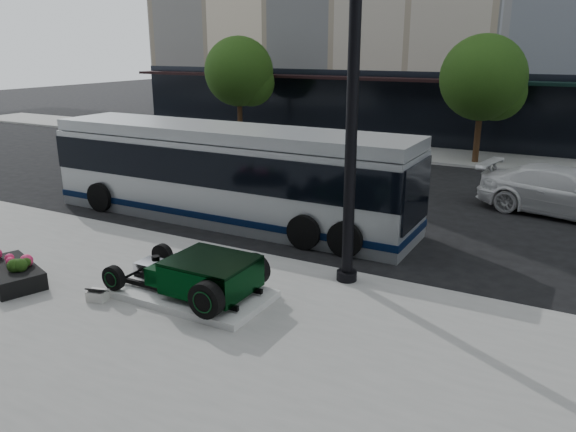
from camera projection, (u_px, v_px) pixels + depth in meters
The scene contains 10 objects.
ground at pixel (345, 244), 15.64m from camera, with size 120.00×120.00×0.00m, color black.
sidewalk_far at pixel (458, 157), 27.37m from camera, with size 70.00×4.00×0.12m, color gray.
street_trees at pixel (486, 81), 24.99m from camera, with size 29.80×3.80×5.70m.
display_plinth at pixel (192, 293), 12.05m from camera, with size 3.40×1.80×0.15m, color silver.
hot_rod at pixel (203, 274), 11.75m from camera, with size 3.22×2.00×0.81m.
info_plaque at pixel (98, 295), 11.85m from camera, with size 0.46×0.39×0.31m.
lamppost at pixel (352, 106), 11.77m from camera, with size 0.47×0.47×8.54m.
flower_planter at pixel (10, 273), 12.73m from camera, with size 2.19×1.59×0.64m.
transit_bus at pixel (227, 173), 17.46m from camera, with size 12.12×2.88×2.92m.
white_sedan at pixel (564, 192), 18.06m from camera, with size 2.16×5.32×1.54m, color silver.
Camera 1 is at (5.68, -13.69, 5.29)m, focal length 35.00 mm.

